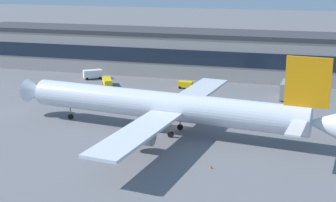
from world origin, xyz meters
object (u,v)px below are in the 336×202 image
(airliner, at_px, (167,106))
(catering_truck, at_px, (287,90))
(crew_van, at_px, (93,74))
(traffic_cone_0, at_px, (211,166))
(baggage_tug, at_px, (185,84))
(belt_loader, at_px, (107,82))

(airliner, xyz_separation_m, catering_truck, (20.66, 31.39, -2.86))
(crew_van, xyz_separation_m, traffic_cone_0, (44.20, -54.02, -1.17))
(airliner, height_order, traffic_cone_0, airliner)
(traffic_cone_0, bearing_deg, catering_truck, 78.56)
(baggage_tug, distance_m, traffic_cone_0, 52.65)
(airliner, xyz_separation_m, crew_van, (-32.88, 39.28, -3.69))
(catering_truck, bearing_deg, crew_van, 171.62)
(belt_loader, bearing_deg, traffic_cone_0, -51.84)
(airliner, bearing_deg, traffic_cone_0, -52.49)
(airliner, relative_size, baggage_tug, 17.33)
(baggage_tug, relative_size, catering_truck, 0.50)
(crew_van, height_order, traffic_cone_0, crew_van)
(crew_van, relative_size, belt_loader, 0.84)
(airliner, xyz_separation_m, baggage_tug, (-5.09, 35.28, -4.07))
(baggage_tug, xyz_separation_m, catering_truck, (25.75, -3.89, 1.21))
(crew_van, bearing_deg, traffic_cone_0, -50.71)
(catering_truck, xyz_separation_m, belt_loader, (-46.29, 0.90, -1.14))
(crew_van, height_order, belt_loader, crew_van)
(traffic_cone_0, bearing_deg, baggage_tug, 108.17)
(crew_van, distance_m, traffic_cone_0, 69.81)
(baggage_tug, height_order, belt_loader, belt_loader)
(traffic_cone_0, bearing_deg, crew_van, 129.29)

